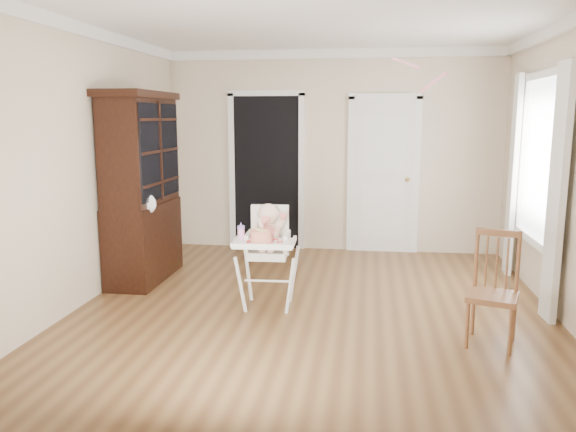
# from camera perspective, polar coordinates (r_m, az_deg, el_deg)

# --- Properties ---
(floor) EXTENTS (5.00, 5.00, 0.00)m
(floor) POSITION_cam_1_polar(r_m,az_deg,el_deg) (5.49, 2.52, -9.36)
(floor) COLOR brown
(floor) RESTS_ON ground
(ceiling) EXTENTS (5.00, 5.00, 0.00)m
(ceiling) POSITION_cam_1_polar(r_m,az_deg,el_deg) (5.25, 2.76, 19.63)
(ceiling) COLOR white
(ceiling) RESTS_ON wall_back
(wall_back) EXTENTS (4.50, 0.00, 4.50)m
(wall_back) POSITION_cam_1_polar(r_m,az_deg,el_deg) (7.69, 4.47, 6.49)
(wall_back) COLOR beige
(wall_back) RESTS_ON floor
(wall_left) EXTENTS (0.00, 5.00, 5.00)m
(wall_left) POSITION_cam_1_polar(r_m,az_deg,el_deg) (5.87, -19.90, 4.81)
(wall_left) COLOR beige
(wall_left) RESTS_ON floor
(wall_right) EXTENTS (0.00, 5.00, 5.00)m
(wall_right) POSITION_cam_1_polar(r_m,az_deg,el_deg) (5.47, 26.88, 3.98)
(wall_right) COLOR beige
(wall_right) RESTS_ON floor
(crown_molding) EXTENTS (4.50, 5.00, 0.12)m
(crown_molding) POSITION_cam_1_polar(r_m,az_deg,el_deg) (5.24, 2.75, 18.98)
(crown_molding) COLOR white
(crown_molding) RESTS_ON ceiling
(doorway) EXTENTS (1.06, 0.05, 2.22)m
(doorway) POSITION_cam_1_polar(r_m,az_deg,el_deg) (7.80, -2.20, 4.79)
(doorway) COLOR black
(doorway) RESTS_ON wall_back
(closet_door) EXTENTS (0.96, 0.09, 2.13)m
(closet_door) POSITION_cam_1_polar(r_m,az_deg,el_deg) (7.68, 9.66, 3.94)
(closet_door) COLOR white
(closet_door) RESTS_ON wall_back
(window_right) EXTENTS (0.13, 1.84, 2.30)m
(window_right) POSITION_cam_1_polar(r_m,az_deg,el_deg) (6.21, 23.89, 4.23)
(window_right) COLOR white
(window_right) RESTS_ON wall_right
(high_chair) EXTENTS (0.60, 0.73, 1.00)m
(high_chair) POSITION_cam_1_polar(r_m,az_deg,el_deg) (5.37, -2.06, -2.94)
(high_chair) COLOR white
(high_chair) RESTS_ON floor
(baby) EXTENTS (0.30, 0.23, 0.47)m
(baby) POSITION_cam_1_polar(r_m,az_deg,el_deg) (5.36, -2.02, -1.26)
(baby) COLOR beige
(baby) RESTS_ON high_chair
(cake) EXTENTS (0.25, 0.25, 0.12)m
(cake) POSITION_cam_1_polar(r_m,az_deg,el_deg) (5.11, -2.77, -2.08)
(cake) COLOR silver
(cake) RESTS_ON high_chair
(sippy_cup) EXTENTS (0.07, 0.07, 0.16)m
(sippy_cup) POSITION_cam_1_polar(r_m,az_deg,el_deg) (5.25, -4.80, -1.64)
(sippy_cup) COLOR pink
(sippy_cup) RESTS_ON high_chair
(china_cabinet) EXTENTS (0.55, 1.24, 2.10)m
(china_cabinet) POSITION_cam_1_polar(r_m,az_deg,el_deg) (6.44, -14.61, 2.82)
(china_cabinet) COLOR black
(china_cabinet) RESTS_ON floor
(dining_chair) EXTENTS (0.47, 0.47, 0.92)m
(dining_chair) POSITION_cam_1_polar(r_m,az_deg,el_deg) (4.85, 20.12, -7.32)
(dining_chair) COLOR brown
(dining_chair) RESTS_ON floor
(streamer) EXTENTS (0.25, 0.45, 0.15)m
(streamer) POSITION_cam_1_polar(r_m,az_deg,el_deg) (5.70, 11.80, 14.99)
(streamer) COLOR pink
(streamer) RESTS_ON ceiling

